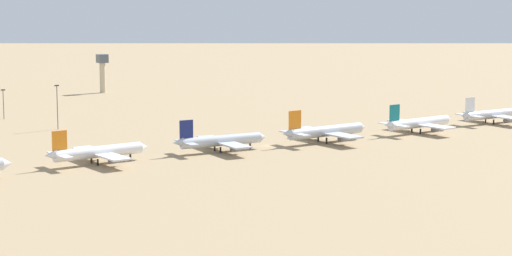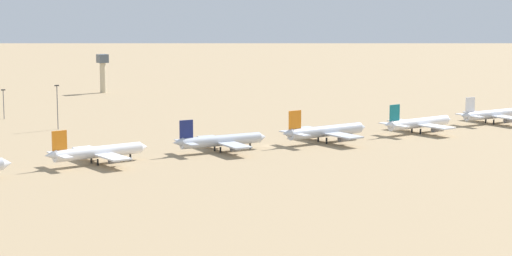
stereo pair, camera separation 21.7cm
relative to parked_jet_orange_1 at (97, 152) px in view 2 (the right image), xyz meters
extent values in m
plane|color=#9E8460|center=(64.98, 0.50, -3.85)|extent=(4000.00, 4000.00, 0.00)
cone|color=silver|center=(-30.32, -4.45, 0.10)|extent=(2.98, 3.69, 3.57)
cylinder|color=white|center=(0.35, 0.02, 0.04)|extent=(29.72, 5.09, 3.70)
cone|color=white|center=(16.42, 0.78, 0.04)|extent=(2.94, 3.64, 3.51)
cone|color=white|center=(-15.71, -0.75, 0.59)|extent=(3.84, 3.31, 3.14)
cube|color=orange|center=(-12.57, -0.60, 4.89)|extent=(4.82, 0.69, 6.01)
cube|color=white|center=(-12.74, 3.10, 0.40)|extent=(3.25, 6.42, 0.33)
cube|color=white|center=(-12.39, -4.29, 0.40)|extent=(3.25, 6.42, 0.33)
cube|color=white|center=(1.28, 0.06, -0.52)|extent=(7.68, 29.84, 0.52)
cylinder|color=slate|center=(1.87, 7.03, -1.81)|extent=(3.42, 2.19, 2.03)
cylinder|color=slate|center=(2.53, -6.82, -1.81)|extent=(3.42, 2.19, 2.03)
cylinder|color=black|center=(11.58, 0.55, -2.83)|extent=(0.65, 0.65, 2.03)
cylinder|color=black|center=(-1.13, 2.17, -2.83)|extent=(0.65, 0.65, 2.03)
cylinder|color=black|center=(-0.92, -2.26, -2.83)|extent=(0.65, 0.65, 2.03)
cylinder|color=silver|center=(44.44, -1.43, 0.02)|extent=(29.65, 5.74, 3.68)
cone|color=silver|center=(60.42, -2.56, 0.02)|extent=(3.00, 3.68, 3.50)
cone|color=silver|center=(28.45, -0.31, 0.57)|extent=(3.89, 3.38, 3.13)
cube|color=navy|center=(31.58, -0.53, 4.86)|extent=(4.81, 0.79, 5.99)
cube|color=silver|center=(31.83, 3.14, 0.39)|extent=(3.38, 6.45, 0.33)
cube|color=silver|center=(31.32, -4.21, 0.39)|extent=(3.38, 6.45, 0.33)
cube|color=silver|center=(45.36, -1.50, -0.53)|extent=(8.31, 29.83, 0.52)
cylinder|color=slate|center=(46.76, 5.33, -1.82)|extent=(3.45, 2.25, 2.03)
cylinder|color=slate|center=(45.79, -8.45, -1.82)|extent=(3.45, 2.25, 2.03)
cylinder|color=black|center=(55.61, -2.22, -2.83)|extent=(0.64, 0.64, 2.03)
cylinder|color=black|center=(43.21, 0.87, -2.83)|extent=(0.64, 0.64, 2.03)
cylinder|color=black|center=(42.90, -3.54, -2.83)|extent=(0.64, 0.64, 2.03)
cylinder|color=silver|center=(86.03, -5.15, 0.32)|extent=(31.88, 4.89, 3.97)
cone|color=silver|center=(103.30, -4.65, 0.32)|extent=(3.09, 3.86, 3.77)
cone|color=silver|center=(68.76, -5.64, 0.92)|extent=(4.07, 3.49, 3.38)
cube|color=orange|center=(72.13, -5.55, 5.54)|extent=(5.18, 0.65, 6.45)
cube|color=silver|center=(72.02, -1.58, 0.72)|extent=(3.37, 6.84, 0.36)
cube|color=silver|center=(72.25, -9.52, 0.72)|extent=(3.37, 6.84, 0.36)
cube|color=silver|center=(87.02, -5.12, -0.27)|extent=(7.67, 31.96, 0.56)
cylinder|color=slate|center=(87.80, 2.36, -1.66)|extent=(3.64, 2.29, 2.18)
cylinder|color=slate|center=(88.23, -12.53, -1.66)|extent=(3.64, 2.29, 2.18)
cylinder|color=black|center=(98.10, -4.80, -2.75)|extent=(0.70, 0.70, 2.18)
cylinder|color=black|center=(84.47, -2.81, -2.75)|extent=(0.70, 0.70, 2.18)
cylinder|color=black|center=(84.61, -7.57, -2.75)|extent=(0.70, 0.70, 2.18)
cylinder|color=white|center=(130.04, -6.34, 0.10)|extent=(30.26, 5.48, 3.76)
cone|color=white|center=(146.38, -5.40, 0.10)|extent=(3.02, 3.73, 3.57)
cone|color=white|center=(113.70, -7.28, 0.67)|extent=(3.94, 3.41, 3.20)
cube|color=#14727A|center=(116.90, -7.10, 5.04)|extent=(4.91, 0.75, 6.11)
cube|color=white|center=(116.68, -3.34, 0.48)|extent=(3.37, 6.56, 0.34)
cube|color=white|center=(117.11, -10.85, 0.48)|extent=(3.37, 6.56, 0.34)
cube|color=white|center=(130.98, -6.29, -0.46)|extent=(8.11, 30.41, 0.53)
cylinder|color=slate|center=(131.51, 0.81, -1.78)|extent=(3.50, 2.26, 2.07)
cylinder|color=slate|center=(132.32, -13.28, -1.78)|extent=(3.50, 2.26, 2.07)
cylinder|color=black|center=(141.46, -5.69, -2.81)|extent=(0.66, 0.66, 2.07)
cylinder|color=black|center=(128.50, -4.17, -2.81)|extent=(0.66, 0.66, 2.07)
cylinder|color=black|center=(128.76, -8.68, -2.81)|extent=(0.66, 0.66, 2.07)
cylinder|color=silver|center=(173.73, -3.14, 0.01)|extent=(29.45, 4.06, 3.68)
cone|color=silver|center=(157.74, -2.93, 0.56)|extent=(3.72, 3.17, 3.12)
cube|color=white|center=(160.86, -2.98, 4.84)|extent=(4.78, 0.52, 5.97)
cube|color=silver|center=(160.91, 0.70, 0.38)|extent=(3.02, 6.29, 0.33)
cube|color=silver|center=(160.81, -6.65, 0.38)|extent=(3.02, 6.29, 0.33)
cube|color=silver|center=(174.65, -3.16, -0.54)|extent=(6.63, 29.49, 0.51)
cylinder|color=slate|center=(175.65, 3.72, -1.82)|extent=(3.33, 2.06, 2.02)
cylinder|color=slate|center=(175.47, -10.06, -1.82)|extent=(3.33, 2.06, 2.02)
cylinder|color=black|center=(184.90, -3.29, -2.84)|extent=(0.64, 0.64, 2.02)
cylinder|color=black|center=(172.38, -0.92, -2.84)|extent=(0.64, 0.64, 2.02)
cylinder|color=black|center=(172.32, -5.33, -2.84)|extent=(0.64, 0.64, 2.02)
cylinder|color=#C6B793|center=(88.33, 196.06, 4.25)|extent=(3.20, 3.20, 16.20)
cube|color=#4C5660|center=(88.33, 196.06, 14.64)|extent=(5.20, 5.20, 4.57)
cylinder|color=#59595E|center=(9.21, 120.23, 2.29)|extent=(0.36, 0.36, 12.28)
cube|color=#333333|center=(9.21, 120.23, 8.69)|extent=(1.80, 0.50, 0.50)
cylinder|color=#59595E|center=(17.38, 78.76, 4.72)|extent=(0.36, 0.36, 17.13)
cube|color=#333333|center=(17.38, 78.76, 13.54)|extent=(1.80, 0.50, 0.50)
camera|label=1|loc=(-114.94, -267.71, 49.30)|focal=65.17mm
camera|label=2|loc=(-114.76, -267.83, 49.30)|focal=65.17mm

